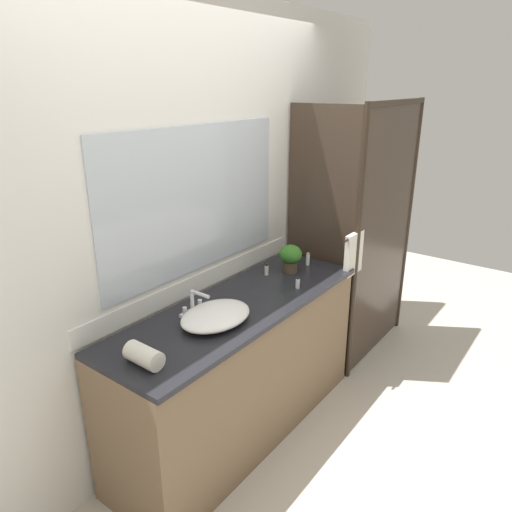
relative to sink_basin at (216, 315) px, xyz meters
name	(u,v)px	position (x,y,z in m)	size (l,w,h in m)	color
ground_plane	(242,429)	(0.25, 0.03, -0.94)	(8.00, 8.00, 0.00)	beige
wall_back_with_mirror	(195,227)	(0.25, 0.38, 0.37)	(4.40, 0.06, 2.60)	silver
vanity_cabinet	(240,369)	(0.25, 0.04, -0.49)	(1.80, 0.58, 0.90)	brown
shower_enclosure	(366,235)	(1.53, -0.15, 0.09)	(1.20, 0.59, 2.00)	#2D2319
sink_basin	(216,315)	(0.00, 0.00, 0.00)	(0.43, 0.32, 0.07)	white
faucet	(194,306)	(0.00, 0.16, 0.01)	(0.17, 0.15, 0.14)	silver
potted_plant	(291,257)	(0.84, 0.07, 0.07)	(0.15, 0.15, 0.19)	#473828
amenity_bottle_body_wash	(298,283)	(0.64, -0.12, 0.00)	(0.03, 0.03, 0.08)	silver
amenity_bottle_lotion	(267,270)	(0.70, 0.17, 0.00)	(0.03, 0.03, 0.08)	silver
amenity_bottle_shampoo	(308,259)	(1.02, 0.04, 0.01)	(0.03, 0.03, 0.09)	white
rolled_towel_near_edge	(144,356)	(-0.51, -0.01, 0.01)	(0.09, 0.09, 0.19)	silver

